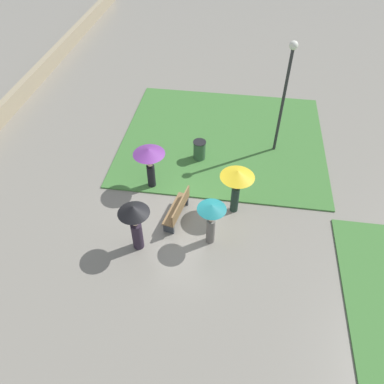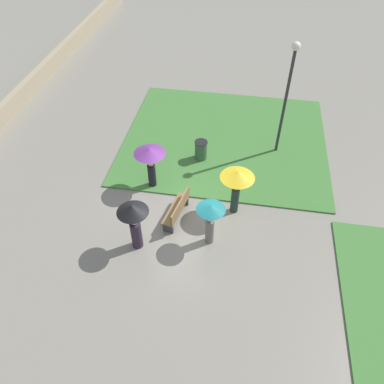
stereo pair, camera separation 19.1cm
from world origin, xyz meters
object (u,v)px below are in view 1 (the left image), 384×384
object	(u,v)px
lamp_post	(286,86)
crowd_person_purple	(149,158)
park_bench	(178,209)
crowd_person_yellow	(237,179)
crowd_person_teal	(211,216)
crowd_person_black	(135,219)
trash_bin	(199,150)

from	to	relation	value
lamp_post	crowd_person_purple	xyz separation A→B (m)	(2.99, -4.70, -1.59)
park_bench	crowd_person_yellow	xyz separation A→B (m)	(-0.68, 1.93, 1.04)
crowd_person_yellow	crowd_person_teal	size ratio (longest dim) A/B	1.09
park_bench	crowd_person_black	size ratio (longest dim) A/B	0.88
crowd_person_teal	crowd_person_black	xyz separation A→B (m)	(0.57, -2.32, 0.12)
lamp_post	trash_bin	size ratio (longest dim) A/B	5.34
lamp_post	crowd_person_black	size ratio (longest dim) A/B	2.48
crowd_person_black	trash_bin	bearing A→B (deg)	-134.76
park_bench	crowd_person_purple	xyz separation A→B (m)	(-1.49, -1.28, 0.96)
park_bench	crowd_person_purple	bearing A→B (deg)	-128.06
park_bench	trash_bin	bearing A→B (deg)	-174.16
trash_bin	crowd_person_yellow	bearing A→B (deg)	30.73
park_bench	crowd_person_yellow	distance (m)	2.30
crowd_person_yellow	crowd_person_black	bearing A→B (deg)	36.83
crowd_person_teal	crowd_person_purple	bearing A→B (deg)	-91.92
lamp_post	trash_bin	distance (m)	4.17
lamp_post	park_bench	bearing A→B (deg)	-37.37
crowd_person_yellow	trash_bin	bearing A→B (deg)	-57.28
crowd_person_yellow	crowd_person_black	world-z (taller)	crowd_person_black
park_bench	crowd_person_yellow	size ratio (longest dim) A/B	0.90
trash_bin	crowd_person_teal	xyz separation A→B (m)	(4.26, 0.92, 0.79)
crowd_person_purple	crowd_person_teal	world-z (taller)	crowd_person_purple
trash_bin	crowd_person_purple	bearing A→B (deg)	-39.82
park_bench	trash_bin	size ratio (longest dim) A/B	1.90
park_bench	crowd_person_teal	xyz separation A→B (m)	(0.85, 1.24, 0.78)
lamp_post	crowd_person_purple	world-z (taller)	lamp_post
trash_bin	crowd_person_teal	size ratio (longest dim) A/B	0.51
crowd_person_yellow	crowd_person_purple	size ratio (longest dim) A/B	1.03
crowd_person_yellow	crowd_person_purple	world-z (taller)	crowd_person_yellow
lamp_post	crowd_person_purple	distance (m)	5.80
park_bench	lamp_post	size ratio (longest dim) A/B	0.36
trash_bin	crowd_person_teal	distance (m)	4.43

